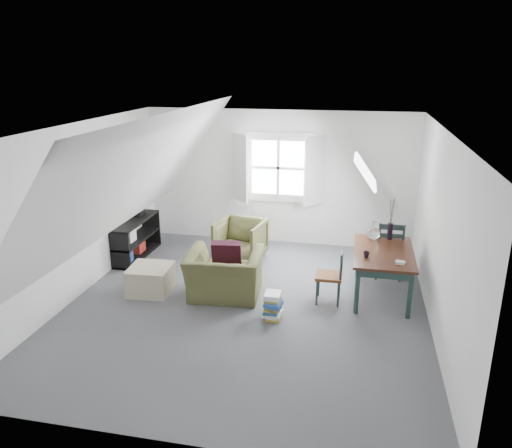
% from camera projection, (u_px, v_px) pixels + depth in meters
% --- Properties ---
extents(floor, '(5.50, 5.50, 0.00)m').
position_uv_depth(floor, '(246.00, 306.00, 7.10)').
color(floor, '#505055').
rests_on(floor, ground).
extents(ceiling, '(5.50, 5.50, 0.00)m').
position_uv_depth(ceiling, '(245.00, 129.00, 6.32)').
color(ceiling, white).
rests_on(ceiling, wall_back).
extents(wall_back, '(5.00, 0.00, 5.00)m').
position_uv_depth(wall_back, '(279.00, 178.00, 9.27)').
color(wall_back, white).
rests_on(wall_back, ground).
extents(wall_front, '(5.00, 0.00, 5.00)m').
position_uv_depth(wall_front, '(171.00, 321.00, 4.15)').
color(wall_front, white).
rests_on(wall_front, ground).
extents(wall_left, '(0.00, 5.50, 5.50)m').
position_uv_depth(wall_left, '(77.00, 212.00, 7.20)').
color(wall_left, white).
rests_on(wall_left, ground).
extents(wall_right, '(0.00, 5.50, 5.50)m').
position_uv_depth(wall_right, '(440.00, 235.00, 6.22)').
color(wall_right, white).
rests_on(wall_right, ground).
extents(slope_left, '(3.19, 5.50, 4.48)m').
position_uv_depth(slope_left, '(135.00, 179.00, 6.85)').
color(slope_left, white).
rests_on(slope_left, wall_left).
extents(slope_right, '(3.19, 5.50, 4.48)m').
position_uv_depth(slope_right, '(365.00, 190.00, 6.24)').
color(slope_right, white).
rests_on(slope_right, wall_right).
extents(dormer_window, '(1.71, 0.35, 1.30)m').
position_uv_depth(dormer_window, '(278.00, 168.00, 9.14)').
color(dormer_window, white).
rests_on(dormer_window, wall_back).
extents(skylight, '(0.35, 0.75, 0.47)m').
position_uv_depth(skylight, '(365.00, 172.00, 7.46)').
color(skylight, white).
rests_on(skylight, slope_right).
extents(armchair_near, '(1.13, 1.00, 0.69)m').
position_uv_depth(armchair_near, '(225.00, 296.00, 7.39)').
color(armchair_near, '#4A4B27').
rests_on(armchair_near, floor).
extents(armchair_far, '(0.89, 0.91, 0.72)m').
position_uv_depth(armchair_far, '(241.00, 259.00, 8.78)').
color(armchair_far, '#4A4B27').
rests_on(armchair_far, floor).
extents(throw_pillow, '(0.46, 0.31, 0.45)m').
position_uv_depth(throw_pillow, '(227.00, 254.00, 7.35)').
color(throw_pillow, '#350E1D').
rests_on(throw_pillow, armchair_near).
extents(ottoman, '(0.64, 0.64, 0.40)m').
position_uv_depth(ottoman, '(151.00, 279.00, 7.48)').
color(ottoman, tan).
rests_on(ottoman, floor).
extents(dining_table, '(0.85, 1.41, 0.71)m').
position_uv_depth(dining_table, '(383.00, 257.00, 7.23)').
color(dining_table, '#33190F').
rests_on(dining_table, floor).
extents(demijohn, '(0.20, 0.20, 0.28)m').
position_uv_depth(demijohn, '(373.00, 233.00, 7.61)').
color(demijohn, silver).
rests_on(demijohn, dining_table).
extents(vase_twigs, '(0.08, 0.09, 0.64)m').
position_uv_depth(vase_twigs, '(390.00, 230.00, 7.65)').
color(vase_twigs, black).
rests_on(vase_twigs, dining_table).
extents(cup, '(0.11, 0.11, 0.08)m').
position_uv_depth(cup, '(366.00, 257.00, 6.97)').
color(cup, black).
rests_on(cup, dining_table).
extents(paper_box, '(0.14, 0.10, 0.04)m').
position_uv_depth(paper_box, '(400.00, 263.00, 6.74)').
color(paper_box, white).
rests_on(paper_box, dining_table).
extents(dining_chair_far, '(0.45, 0.45, 0.95)m').
position_uv_depth(dining_chair_far, '(390.00, 248.00, 7.90)').
color(dining_chair_far, brown).
rests_on(dining_chair_far, floor).
extents(dining_chair_near, '(0.37, 0.37, 0.79)m').
position_uv_depth(dining_chair_near, '(331.00, 275.00, 7.11)').
color(dining_chair_near, brown).
rests_on(dining_chair_near, floor).
extents(media_shelf, '(0.44, 1.32, 0.68)m').
position_uv_depth(media_shelf, '(133.00, 240.00, 8.80)').
color(media_shelf, black).
rests_on(media_shelf, floor).
extents(electronics_box, '(0.18, 0.24, 0.19)m').
position_uv_depth(electronics_box, '(138.00, 211.00, 8.94)').
color(electronics_box, black).
rests_on(electronics_box, media_shelf).
extents(magazine_stack, '(0.27, 0.32, 0.36)m').
position_uv_depth(magazine_stack, '(273.00, 306.00, 6.70)').
color(magazine_stack, '#B29933').
rests_on(magazine_stack, floor).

